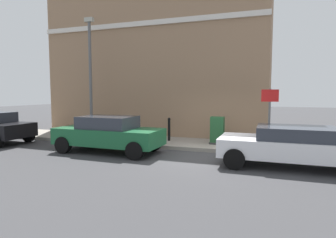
{
  "coord_description": "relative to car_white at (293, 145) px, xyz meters",
  "views": [
    {
      "loc": [
        -10.05,
        -2.21,
        2.31
      ],
      "look_at": [
        1.31,
        1.96,
        1.2
      ],
      "focal_mm": 30.93,
      "sensor_mm": 36.0,
      "label": 1
    }
  ],
  "objects": [
    {
      "name": "corner_building",
      "position": [
        6.8,
        6.71,
        3.39
      ],
      "size": [
        6.33,
        11.8,
        8.17
      ],
      "color": "#937256",
      "rests_on": "ground"
    },
    {
      "name": "car_green",
      "position": [
        0.02,
        6.56,
        0.05
      ],
      "size": [
        1.82,
        4.17,
        1.4
      ],
      "rotation": [
        0.0,
        0.0,
        1.56
      ],
      "color": "#195933",
      "rests_on": "ground"
    },
    {
      "name": "car_white",
      "position": [
        0.0,
        0.0,
        0.0
      ],
      "size": [
        1.95,
        4.44,
        1.27
      ],
      "rotation": [
        0.0,
        0.0,
        1.58
      ],
      "color": "silver",
      "rests_on": "ground"
    },
    {
      "name": "bollard_far_kerb",
      "position": [
        1.55,
        6.37,
        0.01
      ],
      "size": [
        0.14,
        0.14,
        1.04
      ],
      "color": "black",
      "rests_on": "sidewalk"
    },
    {
      "name": "street_sign",
      "position": [
        1.55,
        0.75,
        0.97
      ],
      "size": [
        0.08,
        0.6,
        2.3
      ],
      "color": "#59595B",
      "rests_on": "sidewalk"
    },
    {
      "name": "ground",
      "position": [
        0.49,
        2.81,
        -0.69
      ],
      "size": [
        80.0,
        80.0,
        0.0
      ],
      "primitive_type": "plane",
      "color": "#38383A"
    },
    {
      "name": "sidewalk",
      "position": [
        2.5,
        8.81,
        -0.62
      ],
      "size": [
        2.39,
        30.0,
        0.15
      ],
      "primitive_type": "cube",
      "color": "gray",
      "rests_on": "ground"
    },
    {
      "name": "lamppost",
      "position": [
        2.43,
        9.01,
        2.61
      ],
      "size": [
        0.2,
        0.44,
        5.72
      ],
      "color": "#59595B",
      "rests_on": "sidewalk"
    },
    {
      "name": "bollard_near_cabinet",
      "position": [
        2.56,
        4.99,
        0.01
      ],
      "size": [
        0.14,
        0.14,
        1.04
      ],
      "color": "black",
      "rests_on": "sidewalk"
    },
    {
      "name": "utility_cabinet",
      "position": [
        2.46,
        2.8,
        -0.01
      ],
      "size": [
        0.46,
        0.61,
        1.15
      ],
      "color": "#1E4C28",
      "rests_on": "sidewalk"
    }
  ]
}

